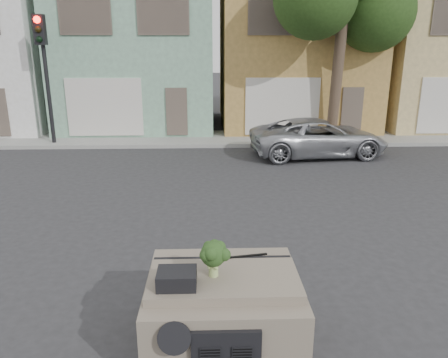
{
  "coord_description": "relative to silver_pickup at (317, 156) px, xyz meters",
  "views": [
    {
      "loc": [
        -0.17,
        -8.08,
        3.93
      ],
      "look_at": [
        0.13,
        0.5,
        1.3
      ],
      "focal_mm": 35.0,
      "sensor_mm": 36.0,
      "label": 1
    }
  ],
  "objects": [
    {
      "name": "car_dashboard",
      "position": [
        -3.86,
        -10.59,
        0.56
      ],
      "size": [
        2.0,
        1.8,
        1.12
      ],
      "primitive_type": "cube",
      "color": "#796D5D",
      "rests_on": "ground"
    },
    {
      "name": "broccoli",
      "position": [
        -3.99,
        -10.71,
        1.36
      ],
      "size": [
        0.41,
        0.41,
        0.48
      ],
      "primitive_type": "cube",
      "rotation": [
        0.0,
        0.0,
        4.67
      ],
      "color": "#213A16",
      "rests_on": "car_dashboard"
    },
    {
      "name": "tree_near",
      "position": [
        1.14,
        2.21,
        4.25
      ],
      "size": [
        4.4,
        4.0,
        8.5
      ],
      "primitive_type": "cube",
      "color": "#244016",
      "rests_on": "ground"
    },
    {
      "name": "wiper_arm",
      "position": [
        -3.58,
        -10.21,
        1.13
      ],
      "size": [
        0.69,
        0.15,
        0.02
      ],
      "primitive_type": "cube",
      "rotation": [
        0.0,
        0.0,
        0.17
      ],
      "color": "black",
      "rests_on": "car_dashboard"
    },
    {
      "name": "traffic_signal",
      "position": [
        -10.36,
        1.91,
        2.55
      ],
      "size": [
        0.4,
        0.4,
        5.1
      ],
      "primitive_type": "cube",
      "color": "black",
      "rests_on": "ground"
    },
    {
      "name": "townhouse_beige",
      "position": [
        7.64,
        6.91,
        3.77
      ],
      "size": [
        7.2,
        8.2,
        7.55
      ],
      "primitive_type": "cube",
      "color": "tan",
      "rests_on": "ground"
    },
    {
      "name": "ground_plane",
      "position": [
        -3.86,
        -7.59,
        0.0
      ],
      "size": [
        120.0,
        120.0,
        0.0
      ],
      "primitive_type": "plane",
      "color": "#303033",
      "rests_on": "ground"
    },
    {
      "name": "silver_pickup",
      "position": [
        0.0,
        0.0,
        0.0
      ],
      "size": [
        5.2,
        2.81,
        1.39
      ],
      "primitive_type": "imported",
      "rotation": [
        0.0,
        0.0,
        1.68
      ],
      "color": "#A9AAB1",
      "rests_on": "ground"
    },
    {
      "name": "townhouse_tan",
      "position": [
        0.14,
        6.91,
        3.77
      ],
      "size": [
        7.2,
        8.2,
        7.55
      ],
      "primitive_type": "cube",
      "color": "#AD8644",
      "rests_on": "ground"
    },
    {
      "name": "townhouse_mint",
      "position": [
        -7.36,
        6.91,
        3.77
      ],
      "size": [
        7.2,
        8.2,
        7.55
      ],
      "primitive_type": "cube",
      "color": "#7EAB8F",
      "rests_on": "ground"
    },
    {
      "name": "sidewalk",
      "position": [
        -3.86,
        2.91,
        0.07
      ],
      "size": [
        40.0,
        3.0,
        0.15
      ],
      "primitive_type": "cube",
      "color": "gray",
      "rests_on": "ground"
    },
    {
      "name": "instrument_hump",
      "position": [
        -4.44,
        -10.94,
        1.22
      ],
      "size": [
        0.48,
        0.38,
        0.2
      ],
      "primitive_type": "cube",
      "color": "black",
      "rests_on": "car_dashboard"
    }
  ]
}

